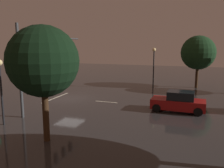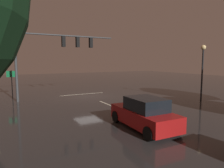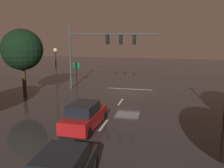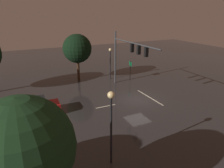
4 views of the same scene
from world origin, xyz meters
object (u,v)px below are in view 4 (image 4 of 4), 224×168
tree_left_near (22,148)px  tree_right_near (77,49)px  traffic_signal_assembly (128,52)px  route_sign (130,67)px  car_approaching (36,107)px  street_lamp_right_kerb (110,57)px  street_lamp_left_kerb (111,115)px

tree_left_near → tree_right_near: (20.39, -8.41, 0.15)m
traffic_signal_assembly → route_sign: bearing=-34.4°
car_approaching → tree_left_near: (-11.80, 1.55, 3.62)m
car_approaching → street_lamp_right_kerb: size_ratio=0.98×
street_lamp_left_kerb → traffic_signal_assembly: bearing=-34.2°
street_lamp_right_kerb → route_sign: bearing=-121.7°
route_sign → tree_left_near: bearing=139.0°
route_sign → tree_right_near: tree_right_near is taller
street_lamp_left_kerb → tree_left_near: tree_left_near is taller
street_lamp_left_kerb → tree_right_near: (17.78, -3.32, 1.04)m
tree_right_near → street_lamp_right_kerb: bearing=-107.1°
traffic_signal_assembly → route_sign: size_ratio=3.55×
tree_right_near → car_approaching: bearing=141.4°
traffic_signal_assembly → route_sign: (3.73, -2.55, -2.94)m
tree_left_near → traffic_signal_assembly: bearing=-42.6°
street_lamp_right_kerb → tree_left_near: size_ratio=0.69×
traffic_signal_assembly → tree_left_near: size_ratio=1.46×
street_lamp_right_kerb → tree_left_near: 22.98m
street_lamp_right_kerb → tree_right_near: size_ratio=0.69×
car_approaching → street_lamp_left_kerb: (-9.19, -3.54, 2.73)m
car_approaching → tree_left_near: bearing=172.5°
street_lamp_right_kerb → tree_left_near: tree_left_near is taller
street_lamp_left_kerb → route_sign: street_lamp_left_kerb is taller
traffic_signal_assembly → car_approaching: bearing=100.2°
car_approaching → route_sign: route_sign is taller
traffic_signal_assembly → tree_right_near: (6.60, 4.29, -0.31)m
street_lamp_left_kerb → car_approaching: bearing=21.1°
street_lamp_left_kerb → tree_right_near: 18.12m
tree_right_near → traffic_signal_assembly: bearing=-147.0°
car_approaching → street_lamp_left_kerb: street_lamp_left_kerb is taller
street_lamp_left_kerb → route_sign: 18.12m
car_approaching → route_sign: bearing=-67.3°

